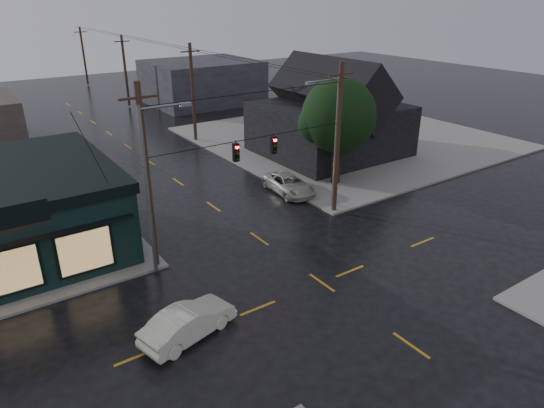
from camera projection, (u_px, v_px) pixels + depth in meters
ground_plane at (322, 283)px, 25.44m from camera, size 160.00×160.00×0.00m
sidewalk_ne at (346, 137)px, 50.90m from camera, size 28.00×28.00×0.15m
ne_building at (331, 106)px, 44.29m from camera, size 12.60×11.60×8.75m
corner_tree at (339, 116)px, 36.45m from camera, size 5.68×5.68×8.21m
utility_pole_nw at (157, 266)px, 26.98m from camera, size 2.00×0.32×10.15m
utility_pole_ne at (334, 212)px, 33.72m from camera, size 2.00×0.32×10.15m
utility_pole_far_a at (196, 141)px, 49.98m from camera, size 2.00×0.32×9.65m
utility_pole_far_b at (130, 107)px, 65.10m from camera, size 2.00×0.32×9.15m
utility_pole_far_c at (88, 85)px, 80.23m from camera, size 2.00×0.32×9.15m
span_signal_assembly at (255, 148)px, 28.13m from camera, size 13.00×0.48×1.23m
streetlight_nw at (157, 273)px, 26.29m from camera, size 5.40×0.30×9.15m
streetlight_ne at (332, 207)px, 34.51m from camera, size 5.40×0.30×9.15m
bg_building_east at (202, 82)px, 66.65m from camera, size 14.00×12.00×5.60m
sedan_cream at (188, 322)px, 21.18m from camera, size 4.73×2.64×1.48m
suv_silver at (289, 184)px, 36.66m from camera, size 2.66×5.14×1.38m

